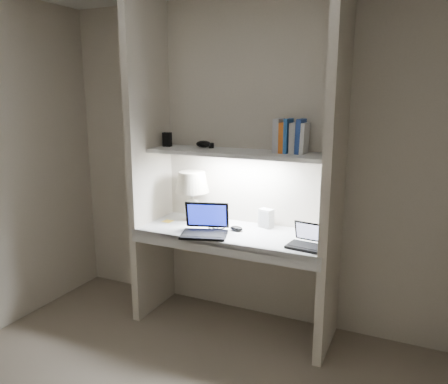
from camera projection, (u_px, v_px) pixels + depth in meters
The scene contains 17 objects.
back_wall at pixel (247, 163), 3.43m from camera, with size 3.20×0.01×2.50m, color beige.
alcove_panel_left at pixel (150, 162), 3.48m from camera, with size 0.06×0.55×2.50m, color beige.
alcove_panel_right at pixel (334, 176), 2.89m from camera, with size 0.06×0.55×2.50m, color beige.
desk at pixel (233, 234), 3.29m from camera, with size 1.40×0.55×0.04m, color white.
desk_apron at pixel (218, 248), 3.07m from camera, with size 1.46×0.03×0.10m, color silver.
shelf at pixel (239, 153), 3.25m from camera, with size 1.40×0.36×0.03m, color silver.
strip_light at pixel (239, 156), 3.25m from camera, with size 0.60×0.04×0.01m, color white.
table_lamp at pixel (192, 188), 3.51m from camera, with size 0.27×0.27×0.40m.
laptop_main at pixel (205, 227), 3.22m from camera, with size 0.40×0.37×0.22m.
laptop_netbook at pixel (308, 241), 2.94m from camera, with size 0.26×0.24×0.16m.
speaker at pixel (266, 218), 3.36m from camera, with size 0.10×0.07×0.15m, color silver.
mouse at pixel (236, 228), 3.29m from camera, with size 0.10×0.07×0.04m, color black.
cable_coil at pixel (219, 227), 3.36m from camera, with size 0.10×0.10×0.01m, color black.
sticky_note at pixel (168, 221), 3.54m from camera, with size 0.08×0.08×0.00m, color yellow.
book_row at pixel (291, 137), 3.12m from camera, with size 0.23×0.16×0.24m.
shelf_box at pixel (167, 139), 3.52m from camera, with size 0.07×0.05×0.11m, color black.
shelf_gadget at pixel (204, 144), 3.45m from camera, with size 0.13×0.09×0.05m, color black.
Camera 1 is at (1.26, -1.66, 1.77)m, focal length 35.00 mm.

